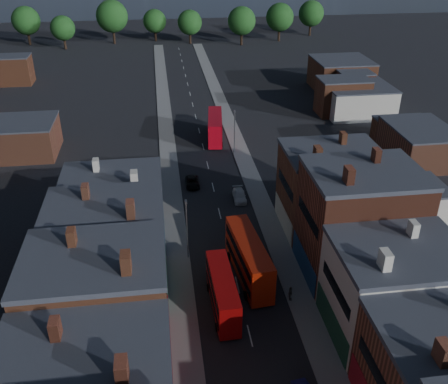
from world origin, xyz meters
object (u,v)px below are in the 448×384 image
object	(u,v)px
car_2	(193,182)
bus_1	(249,258)
car_3	(239,196)
bus_0	(223,292)
ped_3	(290,293)
bus_2	(215,127)

from	to	relation	value
car_2	bus_1	bearing A→B (deg)	-78.43
car_3	car_2	bearing A→B (deg)	142.42
bus_1	car_2	distance (m)	24.19
car_2	car_3	distance (m)	8.47
bus_0	ped_3	bearing A→B (deg)	0.79
bus_0	car_2	size ratio (longest dim) A/B	2.24
bus_1	ped_3	bearing A→B (deg)	-56.83
bus_0	bus_2	bearing A→B (deg)	82.49
bus_0	car_2	world-z (taller)	bus_0
bus_2	car_3	world-z (taller)	bus_2
bus_1	car_3	size ratio (longest dim) A/B	2.64
car_2	bus_2	bearing A→B (deg)	72.78
bus_1	ped_3	size ratio (longest dim) A/B	6.77
bus_1	car_3	xyz separation A→B (m)	(1.94, 18.32, -2.06)
bus_0	car_2	distance (m)	28.73
bus_1	ped_3	world-z (taller)	bus_1
bus_2	car_3	distance (m)	23.47
bus_0	ped_3	distance (m)	7.60
ped_3	bus_1	bearing A→B (deg)	52.53
car_3	bus_1	bearing A→B (deg)	-94.56
bus_1	bus_2	bearing A→B (deg)	82.62
bus_0	bus_1	xyz separation A→B (m)	(3.68, 5.01, 0.40)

